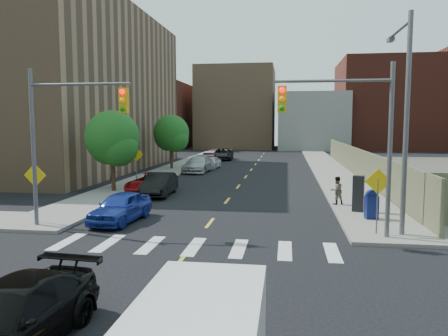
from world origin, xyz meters
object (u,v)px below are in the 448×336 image
(black_sedan, at_px, (9,319))
(parked_car_blue, at_px, (121,207))
(parked_car_red, at_px, (151,183))
(payphone, at_px, (358,194))
(parked_car_grey, at_px, (223,154))
(mailbox, at_px, (372,205))
(parked_car_silver, at_px, (198,164))
(parked_car_black, at_px, (159,184))
(pedestrian_east, at_px, (337,190))
(parked_car_maroon, at_px, (209,158))
(pedestrian_west, at_px, (113,175))
(parked_car_white, at_px, (211,162))

(black_sedan, bearing_deg, parked_car_blue, 105.09)
(parked_car_red, height_order, payphone, payphone)
(parked_car_red, relative_size, parked_car_grey, 0.91)
(parked_car_blue, bearing_deg, mailbox, 14.06)
(parked_car_red, relative_size, parked_car_silver, 0.91)
(parked_car_black, xyz_separation_m, pedestrian_east, (10.90, -2.37, 0.20))
(parked_car_black, relative_size, parked_car_maroon, 1.20)
(parked_car_blue, height_order, pedestrian_east, pedestrian_east)
(black_sedan, bearing_deg, parked_car_black, 102.02)
(parked_car_red, height_order, black_sedan, black_sedan)
(pedestrian_east, bearing_deg, payphone, 91.40)
(black_sedan, xyz_separation_m, pedestrian_west, (-6.73, 21.73, 0.32))
(parked_car_white, distance_m, black_sedan, 36.44)
(parked_car_silver, bearing_deg, parked_car_maroon, 97.96)
(parked_car_white, distance_m, mailbox, 25.84)
(parked_car_silver, relative_size, parked_car_maroon, 1.44)
(parked_car_red, relative_size, pedestrian_west, 2.82)
(parked_car_black, distance_m, pedestrian_east, 11.16)
(parked_car_black, bearing_deg, parked_car_silver, 88.89)
(parked_car_black, xyz_separation_m, parked_car_red, (-0.90, 1.01, -0.06))
(parked_car_silver, distance_m, parked_car_grey, 14.55)
(parked_car_grey, distance_m, black_sedan, 47.62)
(parked_car_blue, height_order, mailbox, mailbox)
(black_sedan, relative_size, payphone, 2.60)
(parked_car_red, relative_size, mailbox, 3.51)
(parked_car_white, xyz_separation_m, black_sedan, (2.20, -36.37, 0.05))
(parked_car_blue, distance_m, parked_car_white, 24.77)
(parked_car_black, bearing_deg, pedestrian_west, 147.29)
(payphone, bearing_deg, pedestrian_west, 172.74)
(mailbox, bearing_deg, parked_car_red, 142.60)
(parked_car_silver, bearing_deg, parked_car_white, 83.19)
(parked_car_silver, distance_m, pedestrian_west, 11.93)
(parked_car_red, xyz_separation_m, pedestrian_east, (11.80, -3.38, 0.25))
(pedestrian_west, height_order, pedestrian_east, pedestrian_west)
(pedestrian_east, bearing_deg, parked_car_red, -39.54)
(parked_car_blue, distance_m, mailbox, 11.85)
(parked_car_black, xyz_separation_m, parked_car_white, (0.40, 17.09, -0.09))
(parked_car_white, relative_size, pedestrian_east, 2.43)
(pedestrian_west, xyz_separation_m, pedestrian_east, (15.03, -4.81, -0.08))
(parked_car_white, relative_size, mailbox, 2.73)
(parked_car_white, relative_size, black_sedan, 0.79)
(parked_car_maroon, bearing_deg, parked_car_black, -87.09)
(payphone, xyz_separation_m, pedestrian_east, (-0.87, 1.87, -0.15))
(mailbox, bearing_deg, payphone, 92.34)
(pedestrian_east, bearing_deg, parked_car_maroon, -88.58)
(parked_car_grey, bearing_deg, parked_car_maroon, -102.89)
(parked_car_blue, bearing_deg, parked_car_red, 104.14)
(parked_car_white, xyz_separation_m, payphone, (11.37, -21.33, 0.43))
(parked_car_grey, height_order, pedestrian_east, pedestrian_east)
(pedestrian_east, bearing_deg, parked_car_grey, -93.95)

